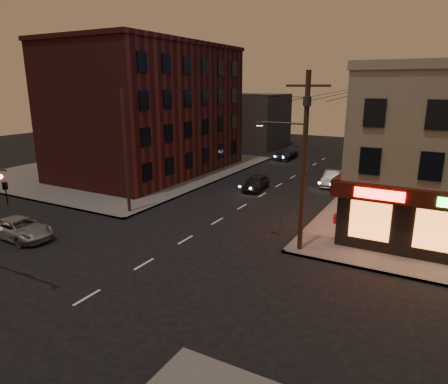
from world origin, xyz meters
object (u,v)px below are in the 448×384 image
Objects in this scene: sedan_far at (286,153)px; fire_hydrant at (335,218)px; sedan_mid at (332,178)px; sedan_near at (256,182)px; suv_cross at (21,229)px.

fire_hydrant is at bearing -62.99° from sedan_far.
sedan_mid is 0.85× the size of sedan_far.
sedan_mid is at bearing -52.89° from sedan_far.
sedan_near is 10.74m from fire_hydrant.
sedan_near is 16.63m from sedan_far.
sedan_mid is at bearing -28.26° from suv_cross.
fire_hydrant is at bearing -52.00° from suv_cross.
sedan_far is at bearing -5.51° from suv_cross.
sedan_mid is (5.76, 4.93, 0.01)m from sedan_near.
sedan_near is at bearing -80.00° from sedan_far.
suv_cross is at bearing -98.89° from sedan_far.
sedan_near is 7.59m from sedan_mid.
sedan_near reaches higher than suv_cross.
fire_hydrant is (3.00, -11.13, -0.16)m from sedan_mid.
sedan_far reaches higher than suv_cross.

